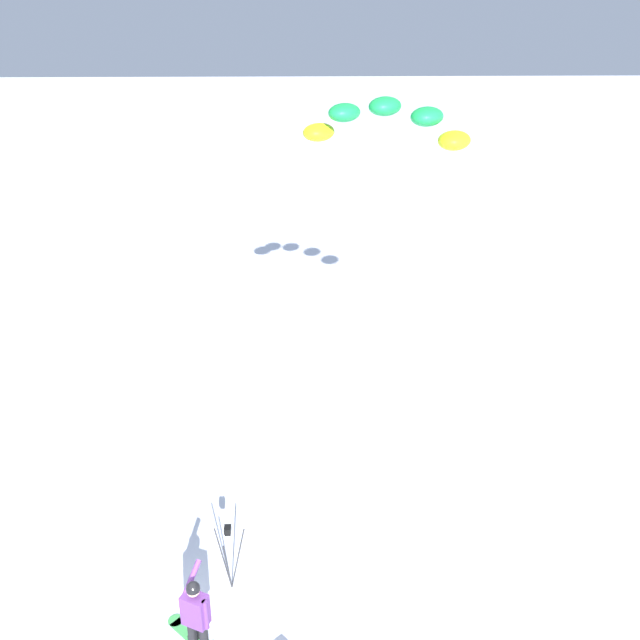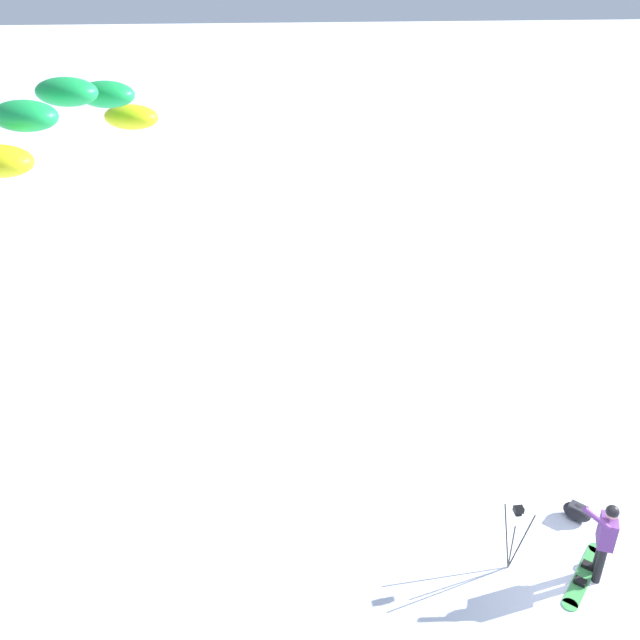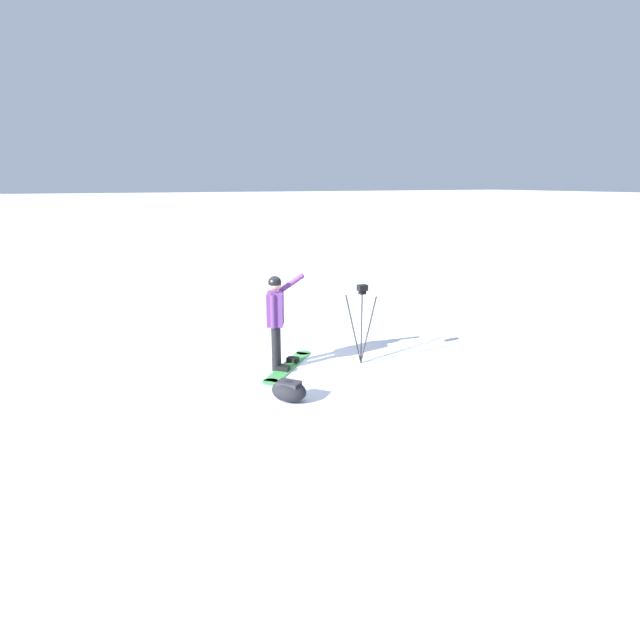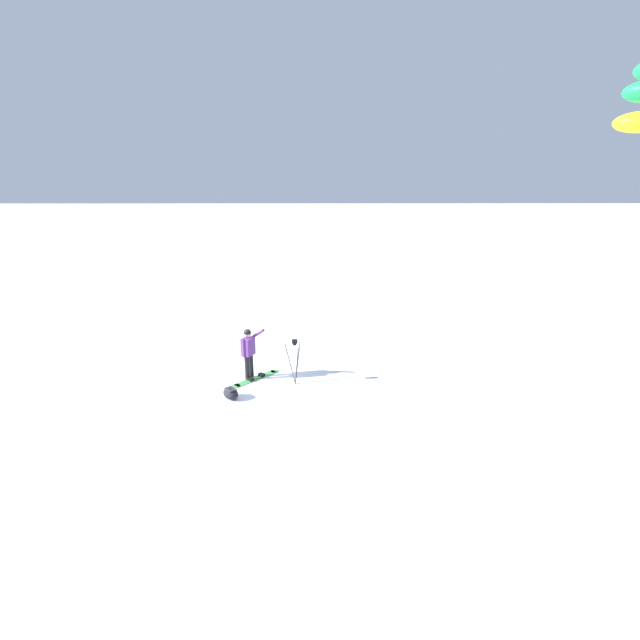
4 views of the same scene
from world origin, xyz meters
The scene contains 5 objects.
ground_plane centered at (0.00, 0.00, 0.00)m, with size 300.00×300.00×0.00m, color white.
snowboarder centered at (-0.37, -0.07, 0.97)m, with size 0.47×0.74×1.63m.
snowboard centered at (-0.40, -0.26, 0.02)m, with size 1.35×1.32×0.10m.
gear_bag_large centered at (-1.73, 0.27, 0.17)m, with size 0.64×0.62×0.31m.
camera_tripod centered at (-0.77, -1.49, 1.00)m, with size 0.56×0.47×1.41m.
Camera 3 is at (-8.14, 2.87, 3.11)m, focal length 28.69 mm.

